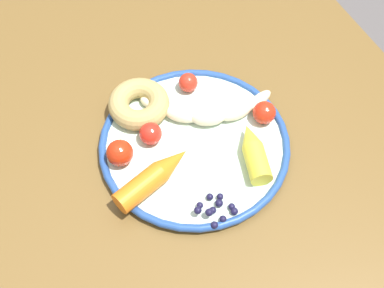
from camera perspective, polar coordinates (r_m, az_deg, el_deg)
ground_plane at (r=1.45m, az=0.16°, el=-15.46°), size 6.00×6.00×0.00m
dining_table at (r=0.88m, az=0.25°, el=-3.29°), size 1.16×0.80×0.71m
plate at (r=0.80m, az=-0.00°, el=-0.11°), size 0.30×0.30×0.02m
banana at (r=0.82m, az=1.75°, el=3.63°), size 0.11×0.21×0.03m
carrot_orange at (r=0.75m, az=-4.33°, el=-3.71°), size 0.07×0.14×0.03m
carrot_yellow at (r=0.78m, az=6.98°, el=-0.90°), size 0.11×0.06×0.03m
donut at (r=0.83m, az=-5.99°, el=4.51°), size 0.13×0.13×0.03m
blueberry_pile at (r=0.74m, az=2.64°, el=-7.32°), size 0.05×0.06×0.02m
tomato_near at (r=0.85m, az=-0.44°, el=6.93°), size 0.03×0.03×0.03m
tomato_mid at (r=0.79m, az=-4.68°, el=1.18°), size 0.04×0.04×0.04m
tomato_far at (r=0.82m, az=8.13°, el=3.51°), size 0.04×0.04×0.04m
tomato_extra at (r=0.77m, az=-8.12°, el=-1.00°), size 0.04×0.04×0.04m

